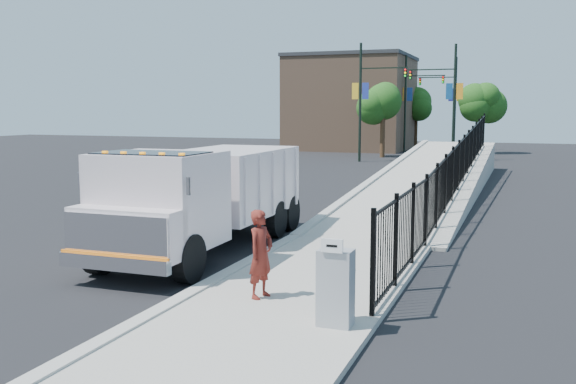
% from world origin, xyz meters
% --- Properties ---
extents(ground, '(120.00, 120.00, 0.00)m').
position_xyz_m(ground, '(0.00, 0.00, 0.00)').
color(ground, black).
rests_on(ground, ground).
extents(sidewalk, '(3.55, 12.00, 0.12)m').
position_xyz_m(sidewalk, '(1.93, -2.00, 0.06)').
color(sidewalk, '#9E998E').
rests_on(sidewalk, ground).
extents(curb, '(0.30, 12.00, 0.16)m').
position_xyz_m(curb, '(0.00, -2.00, 0.08)').
color(curb, '#ADAAA3').
rests_on(curb, ground).
extents(ramp, '(3.95, 24.06, 3.19)m').
position_xyz_m(ramp, '(2.12, 16.00, 0.00)').
color(ramp, '#9E998E').
rests_on(ramp, ground).
extents(iron_fence, '(0.10, 28.00, 1.80)m').
position_xyz_m(iron_fence, '(3.55, 12.00, 0.90)').
color(iron_fence, black).
rests_on(iron_fence, ground).
extents(truck, '(2.66, 7.91, 2.70)m').
position_xyz_m(truck, '(-1.72, 1.83, 1.52)').
color(truck, black).
rests_on(truck, ground).
extents(worker, '(0.53, 0.68, 1.65)m').
position_xyz_m(worker, '(1.37, -1.66, 0.94)').
color(worker, maroon).
rests_on(worker, sidewalk).
extents(utility_cabinet, '(0.55, 0.40, 1.25)m').
position_xyz_m(utility_cabinet, '(3.10, -2.68, 0.75)').
color(utility_cabinet, gray).
rests_on(utility_cabinet, sidewalk).
extents(arrow_sign, '(0.35, 0.04, 0.22)m').
position_xyz_m(arrow_sign, '(3.10, -2.90, 1.48)').
color(arrow_sign, white).
rests_on(arrow_sign, utility_cabinet).
extents(debris, '(0.34, 0.34, 0.09)m').
position_xyz_m(debris, '(2.35, 0.86, 0.16)').
color(debris, silver).
rests_on(debris, sidewalk).
extents(light_pole_0, '(3.77, 0.22, 8.00)m').
position_xyz_m(light_pole_0, '(-4.55, 30.54, 4.36)').
color(light_pole_0, black).
rests_on(light_pole_0, ground).
extents(light_pole_1, '(3.78, 0.22, 8.00)m').
position_xyz_m(light_pole_1, '(0.76, 33.37, 4.36)').
color(light_pole_1, black).
rests_on(light_pole_1, ground).
extents(light_pole_2, '(3.77, 0.22, 8.00)m').
position_xyz_m(light_pole_2, '(-3.47, 41.59, 4.36)').
color(light_pole_2, black).
rests_on(light_pole_2, ground).
extents(light_pole_3, '(3.78, 0.22, 8.00)m').
position_xyz_m(light_pole_3, '(-0.36, 44.84, 4.36)').
color(light_pole_3, black).
rests_on(light_pole_3, ground).
extents(tree_0, '(2.81, 2.81, 5.41)m').
position_xyz_m(tree_0, '(-4.22, 34.95, 3.96)').
color(tree_0, '#382314').
rests_on(tree_0, ground).
extents(tree_1, '(2.61, 2.61, 5.30)m').
position_xyz_m(tree_1, '(2.11, 41.78, 3.95)').
color(tree_1, '#382314').
rests_on(tree_1, ground).
extents(tree_2, '(2.79, 2.79, 5.40)m').
position_xyz_m(tree_2, '(-3.93, 48.26, 3.96)').
color(tree_2, '#382314').
rests_on(tree_2, ground).
extents(building, '(10.00, 10.00, 8.00)m').
position_xyz_m(building, '(-9.00, 44.00, 4.00)').
color(building, '#8C664C').
rests_on(building, ground).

